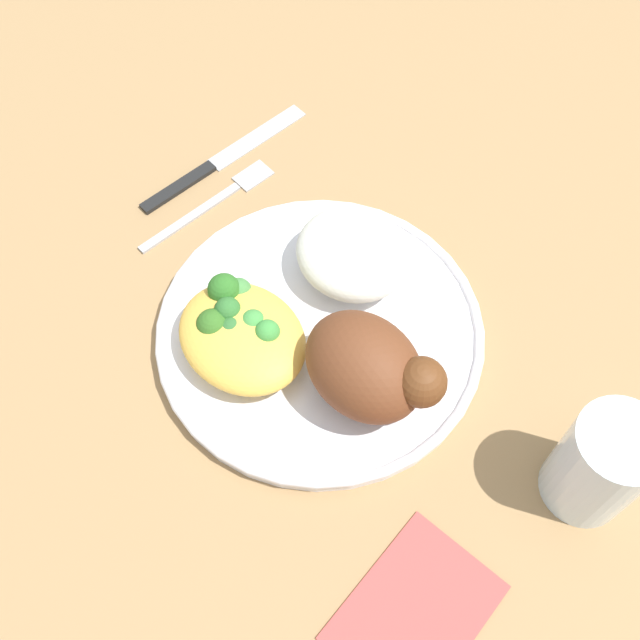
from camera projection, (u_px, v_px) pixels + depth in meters
ground_plane at (320, 336)px, 0.62m from camera, size 2.00×2.00×0.00m
plate at (320, 331)px, 0.61m from camera, size 0.27×0.27×0.02m
roasted_chicken at (369, 368)px, 0.55m from camera, size 0.11×0.08×0.07m
rice_pile at (353, 253)px, 0.62m from camera, size 0.10×0.09×0.04m
mac_cheese_with_broccoli at (240, 332)px, 0.58m from camera, size 0.11×0.09×0.04m
fork at (215, 200)px, 0.69m from camera, size 0.02×0.14×0.01m
knife at (211, 165)px, 0.71m from camera, size 0.02×0.19×0.01m
water_glass at (601, 465)px, 0.51m from camera, size 0.06×0.06×0.09m
napkin at (415, 612)px, 0.51m from camera, size 0.09×0.12×0.00m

